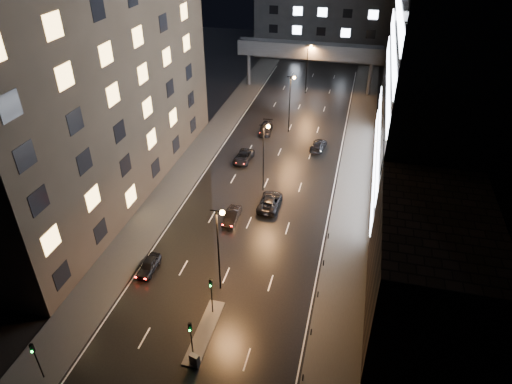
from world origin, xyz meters
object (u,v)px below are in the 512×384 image
(car_away_b, at_px, (232,216))
(car_away_d, at_px, (266,128))
(car_toward_b, at_px, (318,145))
(utility_cabinet, at_px, (194,360))
(car_away_c, at_px, (243,157))
(car_away_a, at_px, (149,265))
(car_toward_a, at_px, (270,201))

(car_away_b, height_order, car_away_d, car_away_d)
(car_away_b, xyz_separation_m, car_away_d, (-1.62, 26.94, 0.03))
(car_toward_b, relative_size, utility_cabinet, 4.17)
(car_away_b, distance_m, car_away_c, 15.93)
(car_away_a, xyz_separation_m, car_away_b, (6.30, 11.16, 0.04))
(car_toward_a, xyz_separation_m, car_toward_b, (4.19, 18.29, -0.05))
(car_away_c, bearing_deg, car_away_a, -94.35)
(car_away_b, distance_m, car_toward_b, 24.05)
(car_toward_a, height_order, utility_cabinet, car_toward_a)
(car_away_b, relative_size, car_toward_a, 0.77)
(utility_cabinet, bearing_deg, car_away_c, 114.63)
(car_away_d, bearing_deg, car_away_a, -101.36)
(car_away_d, bearing_deg, car_toward_a, -80.32)
(car_away_a, relative_size, car_away_c, 0.78)
(car_toward_b, bearing_deg, car_away_a, 73.61)
(car_away_a, bearing_deg, car_away_c, 81.56)
(car_away_a, height_order, car_away_c, car_away_c)
(car_away_b, relative_size, car_toward_b, 0.86)
(car_away_d, xyz_separation_m, utility_cabinet, (4.55, -48.57, 0.01))
(car_away_c, bearing_deg, utility_cabinet, -78.14)
(car_away_c, height_order, car_toward_b, car_toward_b)
(car_toward_a, bearing_deg, car_away_d, -75.83)
(car_toward_a, distance_m, car_toward_b, 18.77)
(car_toward_b, xyz_separation_m, utility_cabinet, (-5.30, -44.22, 0.02))
(car_away_b, bearing_deg, car_toward_b, 69.44)
(car_away_b, bearing_deg, utility_cabinet, -82.81)
(car_away_d, bearing_deg, car_away_b, -90.92)
(utility_cabinet, bearing_deg, car_away_b, 113.75)
(car_away_b, height_order, car_away_c, car_away_b)
(car_toward_a, bearing_deg, car_toward_b, -102.79)
(utility_cabinet, bearing_deg, car_away_d, 111.38)
(car_away_a, relative_size, car_toward_b, 0.79)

